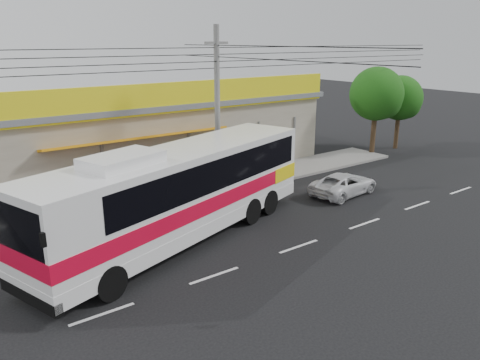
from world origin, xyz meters
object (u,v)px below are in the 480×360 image
Objects in this scene: coach_bus at (184,187)px; tree_near at (401,99)px; utility_pole at (217,57)px; tree_far at (378,96)px; white_car at (344,184)px; motorbike_dark at (34,205)px.

tree_near is at bearing -4.65° from coach_bus.
utility_pole reaches higher than coach_bus.
white_car is at bearing -150.62° from tree_far.
coach_bus is 3.32× the size of white_car.
motorbike_dark is 15.24m from white_car.
tree_far reaches higher than tree_near.
tree_far reaches higher than white_car.
tree_far is at bearing -3.05° from coach_bus.
coach_bus is at bearing -166.65° from tree_near.
tree_far is at bearing -66.72° from white_car.
tree_near is 2.98m from tree_far.
coach_bus is 7.69m from motorbike_dark.
coach_bus reaches higher than white_car.
tree_near is at bearing -72.62° from white_car.
white_car is 13.04m from tree_near.
white_car is at bearing -156.52° from tree_near.
coach_bus reaches higher than motorbike_dark.
utility_pole is at bearing -76.40° from motorbike_dark.
white_car is 0.76× the size of tree_near.
white_car is 0.67× the size of tree_far.
white_car is 0.12× the size of utility_pole.
motorbike_dark is 0.30× the size of tree_near.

